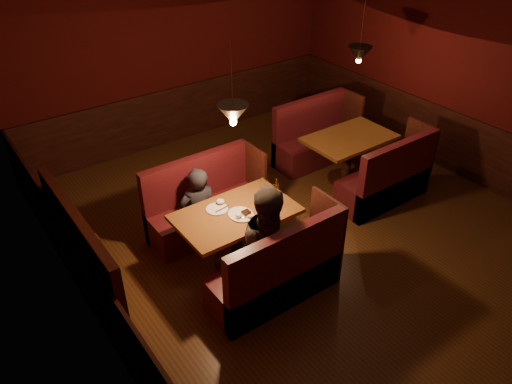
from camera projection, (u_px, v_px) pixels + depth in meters
room at (293, 169)px, 6.28m from camera, size 6.02×7.02×2.92m
main_table at (237, 224)px, 6.07m from camera, size 1.45×0.88×1.02m
main_bench_far at (205, 208)px, 6.78m from camera, size 1.60×0.57×1.09m
main_bench_near at (279, 276)px, 5.66m from camera, size 1.60×0.57×1.09m
second_table at (349, 148)px, 7.76m from camera, size 1.36×0.87×0.77m
second_bench_far at (314, 141)px, 8.45m from camera, size 1.50×0.56×1.07m
second_bench_near at (388, 182)px, 7.35m from camera, size 1.50×0.56×1.07m
diner_a at (197, 194)px, 6.40m from camera, size 0.58×0.43×1.44m
diner_b at (272, 230)px, 5.50m from camera, size 0.98×0.83×1.76m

